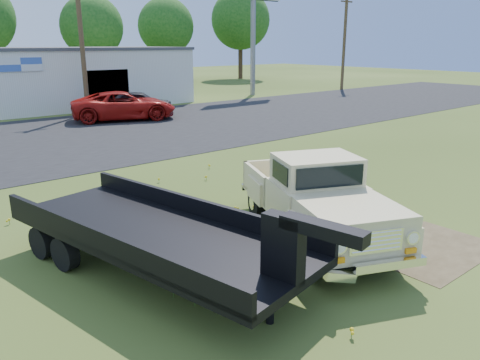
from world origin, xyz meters
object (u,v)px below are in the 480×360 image
vintage_pickup_truck (315,198)px  dark_sedan (139,102)px  flatbed_trailer (155,227)px  red_pickup (124,106)px

vintage_pickup_truck → dark_sedan: 21.92m
dark_sedan → vintage_pickup_truck: bearing=-167.7°
flatbed_trailer → red_pickup: bearing=54.0°
vintage_pickup_truck → red_pickup: vintage_pickup_truck is taller
red_pickup → dark_sedan: red_pickup is taller
red_pickup → dark_sedan: 2.56m
red_pickup → vintage_pickup_truck: bearing=-173.6°
flatbed_trailer → dark_sedan: bearing=51.5°
vintage_pickup_truck → flatbed_trailer: vintage_pickup_truck is taller
dark_sedan → red_pickup: bearing=162.5°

